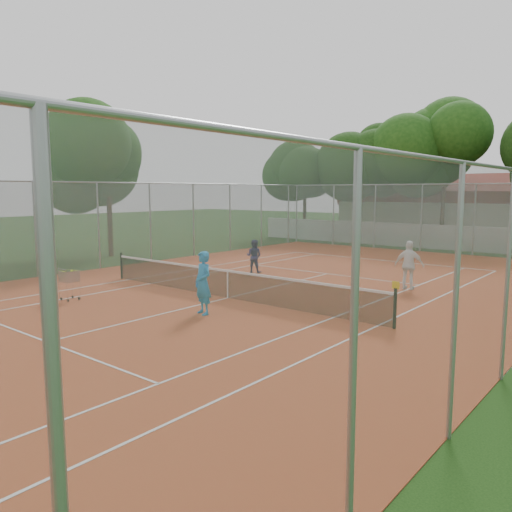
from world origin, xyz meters
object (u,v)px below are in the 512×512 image
Objects in this scene: clubhouse at (454,209)px; player_far_right at (409,265)px; tennis_net at (228,284)px; ball_hopper at (70,284)px; player_far_left at (254,256)px; player_near at (203,283)px.

player_far_right is at bearing -75.53° from clubhouse.
ball_hopper reaches higher than tennis_net.
tennis_net is 29.12m from clubhouse.
clubhouse is 15.08× the size of ball_hopper.
ball_hopper is (-3.79, -3.57, 0.05)m from tennis_net.
tennis_net is at bearing -86.05° from clubhouse.
ball_hopper is at bearing 64.28° from player_far_left.
player_far_left is (-3.64, 6.73, -0.20)m from player_near.
tennis_net is 6.62× the size of player_far_right.
player_near is 1.04× the size of player_far_right.
clubhouse is at bearing 110.49° from player_near.
player_far_right is (4.11, 5.32, 0.41)m from tennis_net.
player_near reaches higher than player_far_left.
player_far_right reaches higher than player_far_left.
player_far_left is at bearing 120.13° from tennis_net.
clubhouse is 11.20× the size of player_far_left.
player_near is 1.71× the size of ball_hopper.
tennis_net is at bearing 101.96° from player_far_left.
ball_hopper is (-1.79, -32.57, -1.64)m from clubhouse.
ball_hopper is (-1.09, -8.22, -0.19)m from player_far_left.
player_far_left is at bearing -2.75° from player_far_right.
tennis_net is 5.38m from player_far_left.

